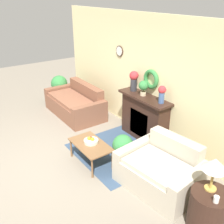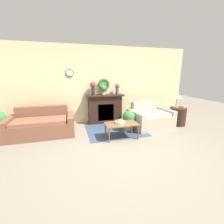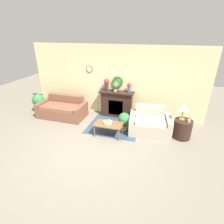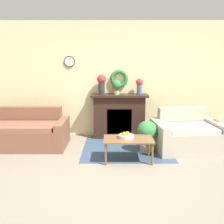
{
  "view_description": "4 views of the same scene",
  "coord_description": "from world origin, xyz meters",
  "px_view_note": "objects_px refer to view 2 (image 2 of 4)",
  "views": [
    {
      "loc": [
        4.01,
        -1.28,
        3.08
      ],
      "look_at": [
        0.07,
        1.5,
        0.85
      ],
      "focal_mm": 42.0,
      "sensor_mm": 36.0,
      "label": 1
    },
    {
      "loc": [
        -1.03,
        -2.87,
        1.76
      ],
      "look_at": [
        0.11,
        1.23,
        0.67
      ],
      "focal_mm": 24.0,
      "sensor_mm": 36.0,
      "label": 2
    },
    {
      "loc": [
        1.78,
        -3.82,
        3.12
      ],
      "look_at": [
        0.29,
        1.2,
        0.68
      ],
      "focal_mm": 28.0,
      "sensor_mm": 36.0,
      "label": 3
    },
    {
      "loc": [
        -0.02,
        -3.72,
        1.86
      ],
      "look_at": [
        -0.04,
        1.45,
        0.79
      ],
      "focal_mm": 42.0,
      "sensor_mm": 36.0,
      "label": 4
    }
  ],
  "objects_px": {
    "fruit_bowl": "(120,122)",
    "mug": "(184,107)",
    "coffee_table": "(121,125)",
    "potted_plant_floor_by_loveseat": "(129,119)",
    "couch_left": "(42,125)",
    "table_lamp": "(177,96)",
    "vase_on_mantel_left": "(93,87)",
    "potted_plant_on_mantel": "(103,89)",
    "vase_on_mantel_right": "(117,88)",
    "fireplace": "(105,109)",
    "loveseat_right": "(150,118)",
    "side_table_by_loveseat": "(178,116)"
  },
  "relations": [
    {
      "from": "fruit_bowl",
      "to": "mug",
      "type": "relative_size",
      "value": 3.07
    },
    {
      "from": "coffee_table",
      "to": "potted_plant_floor_by_loveseat",
      "type": "height_order",
      "value": "potted_plant_floor_by_loveseat"
    },
    {
      "from": "couch_left",
      "to": "table_lamp",
      "type": "xyz_separation_m",
      "value": [
        4.39,
        -0.23,
        0.71
      ]
    },
    {
      "from": "couch_left",
      "to": "potted_plant_floor_by_loveseat",
      "type": "relative_size",
      "value": 2.87
    },
    {
      "from": "coffee_table",
      "to": "fruit_bowl",
      "type": "distance_m",
      "value": 0.1
    },
    {
      "from": "mug",
      "to": "vase_on_mantel_left",
      "type": "relative_size",
      "value": 0.2
    },
    {
      "from": "potted_plant_on_mantel",
      "to": "vase_on_mantel_right",
      "type": "bearing_deg",
      "value": 2.19
    },
    {
      "from": "coffee_table",
      "to": "mug",
      "type": "relative_size",
      "value": 9.87
    },
    {
      "from": "fireplace",
      "to": "loveseat_right",
      "type": "distance_m",
      "value": 1.62
    },
    {
      "from": "coffee_table",
      "to": "vase_on_mantel_right",
      "type": "height_order",
      "value": "vase_on_mantel_right"
    },
    {
      "from": "potted_plant_on_mantel",
      "to": "vase_on_mantel_left",
      "type": "bearing_deg",
      "value": 176.72
    },
    {
      "from": "side_table_by_loveseat",
      "to": "table_lamp",
      "type": "relative_size",
      "value": 1.22
    },
    {
      "from": "couch_left",
      "to": "coffee_table",
      "type": "distance_m",
      "value": 2.33
    },
    {
      "from": "side_table_by_loveseat",
      "to": "vase_on_mantel_right",
      "type": "relative_size",
      "value": 1.68
    },
    {
      "from": "fireplace",
      "to": "coffee_table",
      "type": "xyz_separation_m",
      "value": [
        0.13,
        -1.47,
        -0.14
      ]
    },
    {
      "from": "side_table_by_loveseat",
      "to": "table_lamp",
      "type": "distance_m",
      "value": 0.71
    },
    {
      "from": "table_lamp",
      "to": "potted_plant_on_mantel",
      "type": "distance_m",
      "value": 2.56
    },
    {
      "from": "fireplace",
      "to": "table_lamp",
      "type": "bearing_deg",
      "value": -20.47
    },
    {
      "from": "fireplace",
      "to": "couch_left",
      "type": "height_order",
      "value": "fireplace"
    },
    {
      "from": "coffee_table",
      "to": "potted_plant_on_mantel",
      "type": "height_order",
      "value": "potted_plant_on_mantel"
    },
    {
      "from": "fireplace",
      "to": "potted_plant_floor_by_loveseat",
      "type": "bearing_deg",
      "value": -62.0
    },
    {
      "from": "coffee_table",
      "to": "vase_on_mantel_right",
      "type": "xyz_separation_m",
      "value": [
        0.33,
        1.48,
        0.87
      ]
    },
    {
      "from": "coffee_table",
      "to": "mug",
      "type": "bearing_deg",
      "value": 10.48
    },
    {
      "from": "fruit_bowl",
      "to": "vase_on_mantel_right",
      "type": "distance_m",
      "value": 1.68
    },
    {
      "from": "coffee_table",
      "to": "table_lamp",
      "type": "xyz_separation_m",
      "value": [
        2.21,
        0.6,
        0.63
      ]
    },
    {
      "from": "table_lamp",
      "to": "mug",
      "type": "bearing_deg",
      "value": -38.16
    },
    {
      "from": "fireplace",
      "to": "fruit_bowl",
      "type": "bearing_deg",
      "value": -86.55
    },
    {
      "from": "fruit_bowl",
      "to": "mug",
      "type": "distance_m",
      "value": 2.49
    },
    {
      "from": "fruit_bowl",
      "to": "vase_on_mantel_left",
      "type": "xyz_separation_m",
      "value": [
        -0.5,
        1.44,
        0.84
      ]
    },
    {
      "from": "loveseat_right",
      "to": "vase_on_mantel_right",
      "type": "bearing_deg",
      "value": 131.68
    },
    {
      "from": "vase_on_mantel_right",
      "to": "loveseat_right",
      "type": "bearing_deg",
      "value": -41.91
    },
    {
      "from": "vase_on_mantel_right",
      "to": "fruit_bowl",
      "type": "bearing_deg",
      "value": -104.67
    },
    {
      "from": "couch_left",
      "to": "fruit_bowl",
      "type": "bearing_deg",
      "value": -20.13
    },
    {
      "from": "loveseat_right",
      "to": "vase_on_mantel_left",
      "type": "relative_size",
      "value": 3.19
    },
    {
      "from": "potted_plant_on_mantel",
      "to": "fruit_bowl",
      "type": "bearing_deg",
      "value": -84.07
    },
    {
      "from": "fireplace",
      "to": "couch_left",
      "type": "xyz_separation_m",
      "value": [
        -2.05,
        -0.64,
        -0.23
      ]
    },
    {
      "from": "loveseat_right",
      "to": "potted_plant_floor_by_loveseat",
      "type": "height_order",
      "value": "loveseat_right"
    },
    {
      "from": "coffee_table",
      "to": "potted_plant_floor_by_loveseat",
      "type": "xyz_separation_m",
      "value": [
        0.4,
        0.47,
        0.0
      ]
    },
    {
      "from": "coffee_table",
      "to": "vase_on_mantel_left",
      "type": "xyz_separation_m",
      "value": [
        -0.54,
        1.48,
        0.92
      ]
    },
    {
      "from": "potted_plant_on_mantel",
      "to": "potted_plant_floor_by_loveseat",
      "type": "bearing_deg",
      "value": -58.98
    },
    {
      "from": "couch_left",
      "to": "vase_on_mantel_left",
      "type": "bearing_deg",
      "value": 21.72
    },
    {
      "from": "potted_plant_floor_by_loveseat",
      "to": "vase_on_mantel_left",
      "type": "bearing_deg",
      "value": 133.12
    },
    {
      "from": "side_table_by_loveseat",
      "to": "vase_on_mantel_left",
      "type": "height_order",
      "value": "vase_on_mantel_left"
    },
    {
      "from": "coffee_table",
      "to": "potted_plant_on_mantel",
      "type": "bearing_deg",
      "value": 97.46
    },
    {
      "from": "loveseat_right",
      "to": "potted_plant_floor_by_loveseat",
      "type": "xyz_separation_m",
      "value": [
        -0.85,
        -0.18,
        0.08
      ]
    },
    {
      "from": "couch_left",
      "to": "mug",
      "type": "height_order",
      "value": "couch_left"
    },
    {
      "from": "fruit_bowl",
      "to": "potted_plant_on_mantel",
      "type": "distance_m",
      "value": 1.62
    },
    {
      "from": "coffee_table",
      "to": "side_table_by_loveseat",
      "type": "bearing_deg",
      "value": 13.36
    },
    {
      "from": "fireplace",
      "to": "fruit_bowl",
      "type": "relative_size",
      "value": 4.74
    },
    {
      "from": "coffee_table",
      "to": "table_lamp",
      "type": "bearing_deg",
      "value": 15.12
    }
  ]
}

